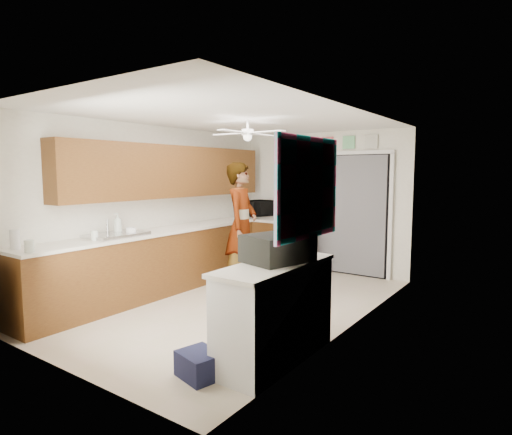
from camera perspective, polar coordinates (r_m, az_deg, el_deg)
The scene contains 41 objects.
floor at distance 5.99m, azimuth -2.24°, elevation -11.34°, with size 5.00×5.00×0.00m, color beige.
ceiling at distance 5.76m, azimuth -2.35°, elevation 13.12°, with size 5.00×5.00×0.00m, color white.
wall_back at distance 7.87m, azimuth 8.82°, elevation 2.06°, with size 3.20×3.20×0.00m, color white.
wall_front at distance 4.06m, azimuth -24.23°, elevation -2.18°, with size 3.20×3.20×0.00m, color white.
wall_left at distance 6.83m, azimuth -13.04°, elevation 1.37°, with size 5.00×5.00×0.00m, color white.
wall_right at distance 4.94m, azimuth 12.63°, elevation -0.39°, with size 5.00×5.00×0.00m, color white.
left_base_cabinets at distance 6.72m, azimuth -11.15°, elevation -5.56°, with size 0.60×4.80×0.90m, color brown.
left_countertop at distance 6.64m, azimuth -11.18°, elevation -1.59°, with size 0.62×4.80×0.04m, color white.
upper_cabinets at distance 6.82m, azimuth -10.99°, elevation 6.03°, with size 0.32×4.00×0.80m, color brown.
sink_basin at distance 5.99m, azimuth -18.10°, elevation -2.27°, with size 0.50×0.76×0.06m, color silver.
faucet at distance 6.13m, azimuth -19.20°, elevation -1.23°, with size 0.03×0.03×0.22m, color silver.
peninsula_base at distance 7.77m, azimuth 3.77°, elevation -3.87°, with size 1.00×0.60×0.90m, color brown.
peninsula_top at distance 7.70m, azimuth 3.79°, elevation -0.43°, with size 1.04×0.64×0.04m, color white.
back_opening_recess at distance 7.75m, azimuth 10.36°, elevation 0.49°, with size 2.00×0.06×2.10m, color black.
curtain_panel at distance 7.72m, azimuth 10.23°, elevation 0.47°, with size 1.90×0.03×2.05m, color slate.
door_trim_left at distance 8.20m, azimuth 3.78°, elevation 0.89°, with size 0.06×0.04×2.10m, color white.
door_trim_right at distance 7.36m, azimuth 17.49°, elevation 0.01°, with size 0.06×0.04×2.10m, color white.
door_trim_head at distance 7.69m, azimuth 10.42°, elevation 8.43°, with size 2.10×0.04×0.06m, color white.
header_frame_1 at distance 7.95m, azimuth 7.21°, elevation 9.70°, with size 0.22×0.02×0.22m, color #4E79D2.
header_frame_2 at distance 7.80m, azimuth 9.52°, elevation 9.74°, with size 0.22×0.02×0.22m, color #DD535D.
header_frame_3 at distance 7.63m, azimuth 12.27°, elevation 9.76°, with size 0.22×0.02×0.22m, color #70C487.
header_frame_4 at distance 7.48m, azimuth 15.13°, elevation 9.77°, with size 0.22×0.02×0.22m, color beige.
route66_sign at distance 8.30m, azimuth 2.88°, elevation 9.59°, with size 0.22×0.02×0.26m, color silver.
right_counter_base at distance 4.18m, azimuth 2.62°, elevation -12.70°, with size 0.50×1.40×0.90m, color white.
right_counter_top at distance 4.06m, azimuth 2.53°, elevation -6.38°, with size 0.54×1.44×0.04m, color white.
abstract_painting at distance 4.02m, azimuth 7.02°, elevation 3.96°, with size 0.03×1.15×0.95m, color #F058A0.
ceiling_fan at distance 5.90m, azimuth -1.14°, elevation 11.20°, with size 1.14×1.14×0.24m, color white.
microwave at distance 8.29m, azimuth 0.36°, elevation 1.25°, with size 0.55×0.37×0.31m, color black.
soap_bottle at distance 6.17m, azimuth -17.96°, elevation -0.76°, with size 0.12×0.12×0.30m, color silver.
cup at distance 6.03m, azimuth -16.32°, elevation -1.79°, with size 0.14×0.14×0.11m, color white.
jar_a at distance 5.17m, azimuth -28.00°, elevation -3.39°, with size 0.10×0.10×0.13m, color silver.
jar_b at distance 5.73m, azimuth -20.74°, elevation -2.26°, with size 0.08×0.08×0.13m, color silver.
paper_towel_roll at distance 5.44m, azimuth -29.48°, elevation -2.56°, with size 0.10×0.10×0.22m, color white.
suitcase at distance 4.11m, azimuth 2.93°, elevation -4.08°, with size 0.46×0.61×0.26m, color black.
suitcase_rim at distance 4.13m, azimuth 2.92°, elevation -5.58°, with size 0.44×0.58×0.02m, color yellow.
suitcase_lid at distance 4.32m, azimuth 5.00°, elevation -0.24°, with size 0.42×0.03×0.50m, color black.
cardboard_box at distance 4.56m, azimuth -0.53°, elevation -15.43°, with size 0.40×0.30×0.25m, color #C0813C.
navy_crate at distance 4.00m, azimuth -7.52°, elevation -18.87°, with size 0.37×0.31×0.23m, color #141734.
cabinet_door_panel at distance 5.90m, azimuth 4.06°, elevation -8.50°, with size 0.41×0.03×0.62m, color brown.
man at distance 6.65m, azimuth -1.94°, elevation -1.02°, with size 0.71×0.47×1.94m, color white.
dog at distance 6.88m, azimuth 4.67°, elevation -6.87°, with size 0.27×0.64×0.50m, color black.
Camera 1 is at (3.47, -4.54, 1.80)m, focal length 30.00 mm.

